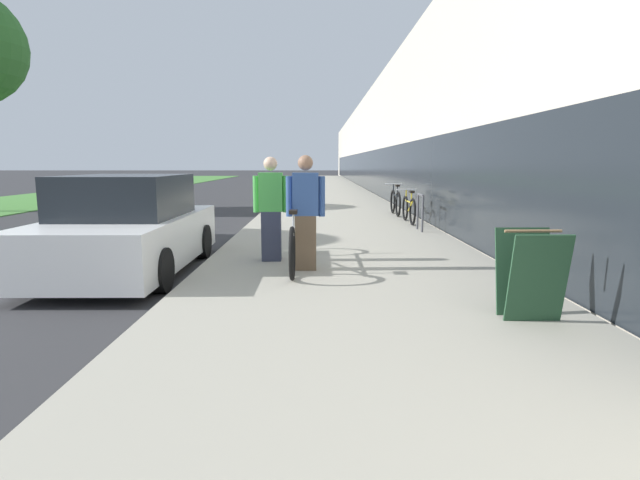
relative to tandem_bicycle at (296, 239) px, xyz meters
name	(u,v)px	position (x,y,z in m)	size (l,w,h in m)	color
sidewalk_slab	(327,194)	(0.86, 18.64, -0.46)	(4.63, 70.00, 0.16)	#A39E8E
storefront_facade	(434,146)	(8.21, 26.64, 2.32)	(10.01, 70.00, 5.73)	beige
lawn_strip	(102,191)	(-12.64, 22.64, -0.53)	(5.79, 70.00, 0.03)	#478438
tandem_bicycle	(296,239)	(0.00, 0.00, 0.00)	(0.52, 2.82, 0.91)	black
person_rider	(306,213)	(0.16, -0.37, 0.45)	(0.56, 0.22, 1.65)	brown
person_bystander	(271,209)	(-0.40, 0.32, 0.44)	(0.56, 0.22, 1.64)	#33384C
bike_rack_hoop	(420,208)	(2.69, 3.86, 0.13)	(0.05, 0.60, 0.84)	#4C4C51
cruiser_bike_nearest	(409,209)	(2.71, 5.36, -0.02)	(0.52, 1.72, 0.86)	black
cruiser_bike_middle	(395,202)	(2.67, 7.33, 0.00)	(0.52, 1.74, 0.92)	black
sandwich_board_sign	(530,274)	(2.45, -2.69, 0.06)	(0.56, 0.56, 0.90)	#23472D
parked_sedan_curbside	(128,229)	(-2.60, 0.13, 0.14)	(1.94, 4.07, 1.52)	white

